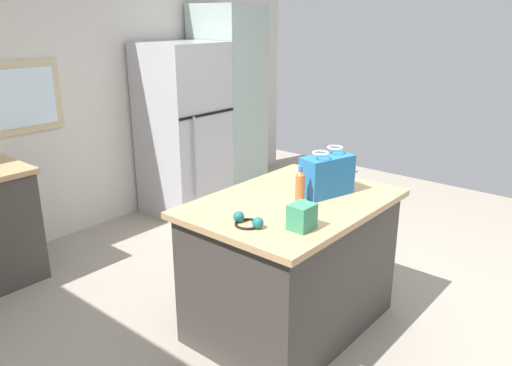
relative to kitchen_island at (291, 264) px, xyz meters
The scene contains 9 objects.
ground 0.50m from the kitchen_island, 30.56° to the right, with size 6.84×6.84×0.00m, color #9E9384.
back_wall 2.69m from the kitchen_island, 85.99° to the left, with size 5.70×0.13×2.71m.
kitchen_island is the anchor object (origin of this frame).
refrigerator 2.36m from the kitchen_island, 64.73° to the left, with size 0.74×0.75×1.74m.
tall_cabinet 2.74m from the kitchen_island, 51.54° to the left, with size 0.57×0.67×2.10m.
shopping_bag 0.62m from the kitchen_island, 23.12° to the right, with size 0.37×0.25×0.30m.
small_box 0.68m from the kitchen_island, 137.88° to the right, with size 0.13×0.12×0.14m, color #388E66.
bottle 0.56m from the kitchen_island, 108.84° to the right, with size 0.06×0.06×0.24m.
ear_defenders 0.66m from the kitchen_island, behind, with size 0.15×0.20×0.06m.
Camera 1 is at (-2.60, -1.62, 2.00)m, focal length 35.58 mm.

